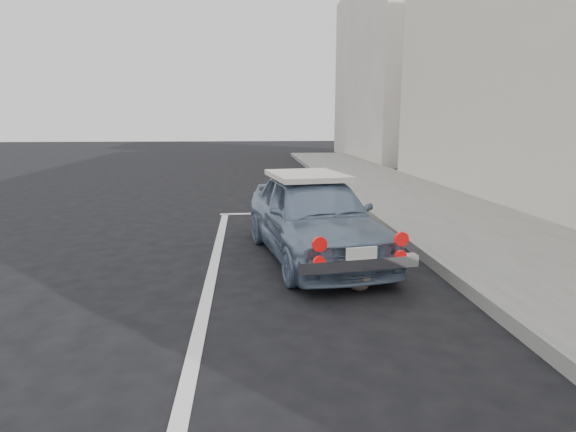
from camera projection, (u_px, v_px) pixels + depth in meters
name	position (u px, v px, depth m)	size (l,w,h in m)	color
ground	(321.00, 402.00, 3.15)	(80.00, 80.00, 0.00)	black
building_far	(392.00, 72.00, 22.43)	(3.50, 10.00, 8.00)	beige
pline_front	(296.00, 213.00, 9.54)	(3.00, 0.12, 0.01)	silver
pline_side	(213.00, 268.00, 6.00)	(0.12, 7.00, 0.01)	silver
retro_coupe	(314.00, 215.00, 6.38)	(1.84, 3.49, 1.13)	slate
cat	(358.00, 279.00, 5.20)	(0.31, 0.52, 0.28)	#6B5D51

